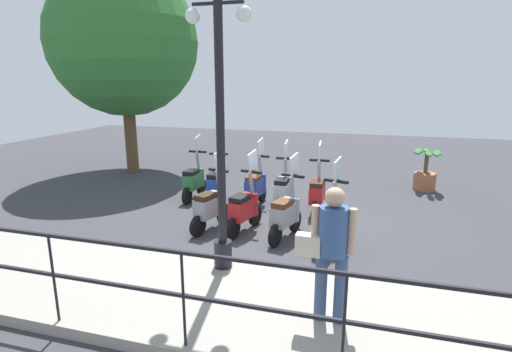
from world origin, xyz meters
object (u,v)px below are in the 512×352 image
(pedestrian_with_bag, at_px, (331,245))
(scooter_far_3, at_px, (216,183))
(scooter_near_1, at_px, (286,213))
(scooter_near_0, at_px, (329,221))
(lamp_post_near, at_px, (221,149))
(scooter_far_2, at_px, (256,186))
(scooter_far_4, at_px, (194,180))
(scooter_far_1, at_px, (283,190))
(scooter_near_3, at_px, (211,206))
(tree_large, at_px, (124,42))
(scooter_near_2, at_px, (244,208))
(scooter_far_0, at_px, (317,192))
(potted_palm, at_px, (425,173))

(pedestrian_with_bag, bearing_deg, scooter_far_3, 37.31)
(scooter_near_1, height_order, scooter_far_3, same)
(scooter_near_0, bearing_deg, scooter_near_1, 93.05)
(lamp_post_near, height_order, scooter_far_2, lamp_post_near)
(scooter_far_4, bearing_deg, lamp_post_near, -149.32)
(scooter_far_1, bearing_deg, scooter_near_3, 143.02)
(lamp_post_near, height_order, tree_large, tree_large)
(pedestrian_with_bag, relative_size, scooter_near_1, 1.03)
(pedestrian_with_bag, distance_m, scooter_near_0, 2.48)
(tree_large, bearing_deg, scooter_far_1, -114.60)
(scooter_far_3, bearing_deg, scooter_far_2, -95.83)
(scooter_near_0, bearing_deg, lamp_post_near, 152.33)
(pedestrian_with_bag, relative_size, scooter_far_3, 1.03)
(scooter_near_2, bearing_deg, scooter_near_3, 108.56)
(scooter_far_4, bearing_deg, tree_large, 54.52)
(scooter_near_0, distance_m, scooter_far_3, 3.32)
(pedestrian_with_bag, relative_size, scooter_far_1, 1.03)
(scooter_near_0, distance_m, scooter_near_2, 1.63)
(tree_large, height_order, scooter_near_2, tree_large)
(scooter_far_1, xyz_separation_m, scooter_far_3, (0.10, 1.61, 0.00))
(scooter_near_3, xyz_separation_m, scooter_far_3, (1.60, 0.52, 0.00))
(scooter_far_1, relative_size, scooter_far_4, 1.00)
(pedestrian_with_bag, xyz_separation_m, scooter_near_0, (2.40, 0.25, -0.60))
(lamp_post_near, height_order, scooter_far_0, lamp_post_near)
(lamp_post_near, bearing_deg, scooter_far_2, 7.72)
(scooter_far_0, relative_size, scooter_far_1, 1.00)
(potted_palm, distance_m, scooter_near_1, 5.10)
(scooter_near_0, bearing_deg, pedestrian_with_bag, -158.59)
(tree_large, xyz_separation_m, scooter_near_0, (-4.16, -6.53, -3.41))
(tree_large, distance_m, scooter_near_1, 7.78)
(scooter_far_0, height_order, scooter_far_3, same)
(lamp_post_near, bearing_deg, scooter_far_1, -3.71)
(scooter_near_0, height_order, scooter_far_0, same)
(scooter_near_3, relative_size, scooter_far_2, 1.00)
(scooter_far_2, bearing_deg, scooter_far_0, -90.09)
(pedestrian_with_bag, bearing_deg, scooter_far_0, 10.82)
(potted_palm, relative_size, scooter_near_1, 0.69)
(pedestrian_with_bag, bearing_deg, scooter_far_2, 27.71)
(pedestrian_with_bag, bearing_deg, scooter_far_4, 41.64)
(tree_large, relative_size, scooter_near_2, 3.95)
(scooter_far_4, bearing_deg, scooter_far_1, -96.13)
(lamp_post_near, relative_size, tree_large, 0.66)
(potted_palm, bearing_deg, scooter_near_2, 138.67)
(potted_palm, height_order, scooter_near_1, scooter_near_1)
(scooter_far_1, xyz_separation_m, scooter_far_4, (0.24, 2.24, 0.00))
(scooter_near_1, bearing_deg, potted_palm, -19.68)
(lamp_post_near, distance_m, potted_palm, 6.97)
(scooter_near_3, bearing_deg, scooter_far_0, -36.11)
(scooter_near_2, bearing_deg, tree_large, 64.71)
(scooter_near_2, relative_size, scooter_far_4, 1.00)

